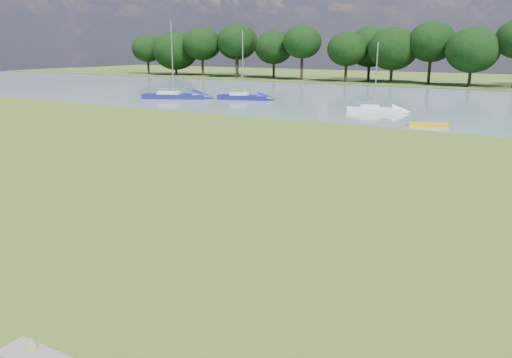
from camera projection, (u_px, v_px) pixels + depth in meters
The scene contains 8 objects.
ground at pixel (315, 207), 21.02m from camera, with size 220.00×220.00×0.00m, color olive.
river at pixel (461, 105), 56.32m from camera, with size 220.00×40.00×0.10m, color gray.
far_bank at pixel (487, 86), 81.53m from camera, with size 220.00×20.00×0.40m, color #4C6626.
kayak at pixel (428, 125), 41.16m from camera, with size 3.10×0.72×0.31m, color #F6AD0E.
tree_line at pixel (474, 44), 77.51m from camera, with size 138.20×9.26×11.21m.
sailboat_0 at pixel (242, 95), 61.13m from camera, with size 6.38×3.29×8.14m.
sailboat_2 at pixel (173, 94), 62.41m from camera, with size 7.89×5.11×9.43m.
sailboat_5 at pixel (373, 108), 49.77m from camera, with size 5.53×2.97×6.80m.
Camera 1 is at (7.64, -18.63, 6.65)m, focal length 35.00 mm.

